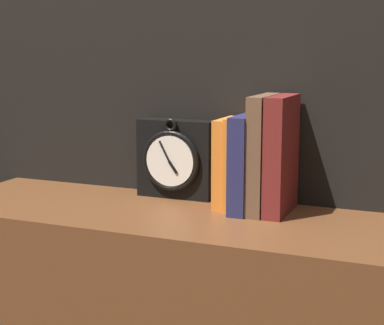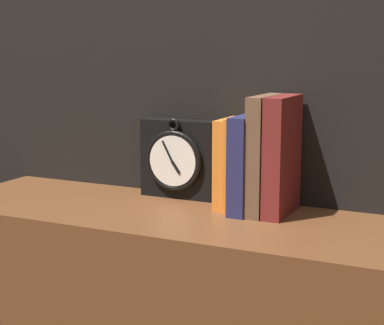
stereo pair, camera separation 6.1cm
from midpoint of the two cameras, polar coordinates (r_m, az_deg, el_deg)
wall_back at (r=1.47m, az=4.63°, el=12.52°), size 6.00×0.05×2.60m
clock at (r=1.47m, az=-0.02°, el=0.33°), size 0.18×0.07×0.19m
book_slot0_orange at (r=1.39m, az=4.57°, el=-0.03°), size 0.03×0.12×0.19m
book_slot1_orange at (r=1.38m, az=5.30°, el=-0.02°), size 0.01×0.13×0.20m
book_slot2_navy at (r=1.35m, az=6.29°, el=-0.07°), size 0.04×0.15×0.20m
book_slot3_brown at (r=1.34m, az=7.75°, el=0.70°), size 0.03×0.15×0.25m
book_slot4_maroon at (r=1.33m, az=9.33°, el=0.58°), size 0.04×0.15×0.25m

